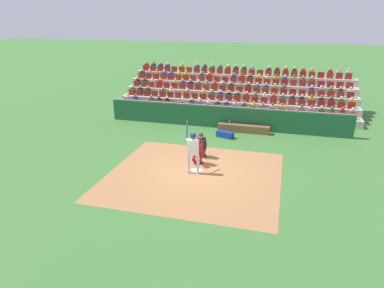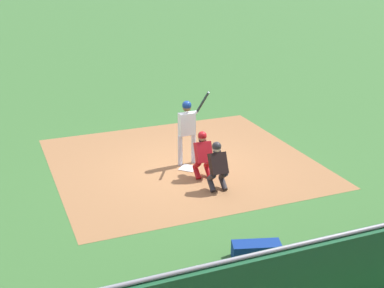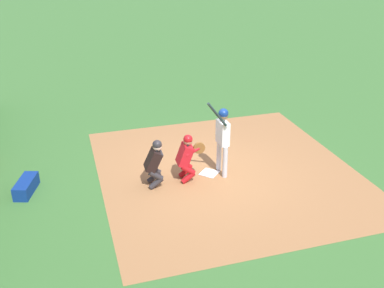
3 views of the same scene
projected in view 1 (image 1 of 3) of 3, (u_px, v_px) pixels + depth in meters
name	position (u px, v px, depth m)	size (l,w,h in m)	color
ground_plane	(197.00, 171.00, 15.01)	(160.00, 160.00, 0.00)	#396C30
infield_dirt_patch	(194.00, 175.00, 14.56)	(7.21, 6.79, 0.01)	#9C6A40
home_plate_marker	(197.00, 170.00, 15.01)	(0.44, 0.44, 0.02)	white
batter_at_plate	(193.00, 148.00, 14.35)	(0.72, 0.71, 2.23)	silver
catcher_crouching	(197.00, 150.00, 15.41)	(0.48, 0.72, 1.30)	#B11319
home_plate_umpire	(201.00, 144.00, 16.19)	(0.48, 0.48, 1.28)	#2C292C
dugout_wall	(224.00, 117.00, 20.58)	(14.53, 0.24, 1.37)	#1B532F
dugout_bench	(243.00, 129.00, 19.92)	(2.98, 0.40, 0.44)	brown
water_bottle_on_bench	(230.00, 122.00, 20.02)	(0.07, 0.07, 0.21)	#DA5525
equipment_duffel_bag	(225.00, 134.00, 19.10)	(0.96, 0.36, 0.34)	navy
bleacher_stand	(236.00, 97.00, 24.83)	(16.24, 4.66, 3.02)	#A7A193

